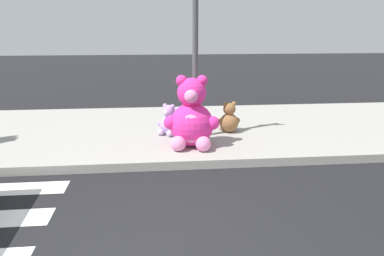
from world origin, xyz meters
The scene contains 6 objects.
sidewalk centered at (0.00, 5.20, 0.07)m, with size 28.00×4.40×0.15m, color #9E9B93.
sign_pole centered at (1.00, 4.40, 1.85)m, with size 0.56×0.11×3.20m.
plush_pink_large centered at (0.87, 3.81, 0.67)m, with size 1.00×0.90×1.30m.
plush_brown centered at (1.74, 4.72, 0.41)m, with size 0.50×0.44×0.64m.
plush_lavender centered at (0.49, 4.64, 0.40)m, with size 0.44×0.45×0.63m.
plush_teal centered at (0.98, 5.14, 0.43)m, with size 0.50×0.51×0.70m.
Camera 1 is at (0.19, -2.83, 2.27)m, focal length 35.55 mm.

